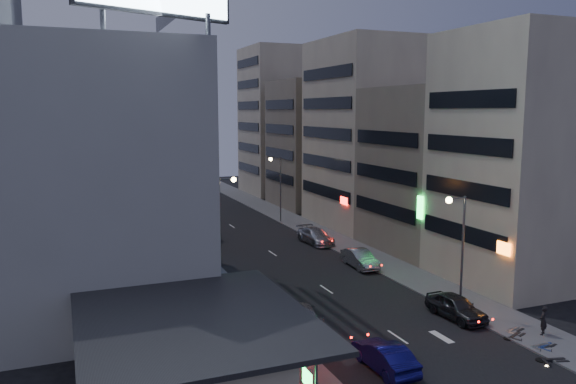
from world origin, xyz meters
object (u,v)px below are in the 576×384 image
scooter_silver_b (518,318)px  parked_car_right_near (456,307)px  parked_car_right_far (315,236)px  road_car_blue (384,356)px  scooter_blue (549,333)px  parked_car_left (206,231)px  scooter_black_b (518,323)px  parked_car_right_mid (360,259)px  person (543,320)px  road_car_silver (299,315)px  scooter_black_a (564,347)px  scooter_silver_a (549,334)px

scooter_silver_b → parked_car_right_near: bearing=25.9°
scooter_silver_b → parked_car_right_far: bearing=-9.1°
road_car_blue → scooter_blue: 10.91m
parked_car_left → scooter_black_b: parked_car_left is taller
parked_car_right_mid → scooter_blue: (2.30, -18.76, -0.10)m
parked_car_right_near → person: 5.38m
parked_car_right_mid → scooter_blue: bearing=-80.6°
road_car_silver → parked_car_right_far: bearing=-105.6°
parked_car_right_mid → parked_car_left: bearing=123.2°
road_car_silver → scooter_black_a: bearing=151.9°
parked_car_right_mid → scooter_black_a: (1.36, -20.67, -0.05)m
parked_car_right_far → scooter_blue: 28.49m
parked_car_left → scooter_silver_a: bearing=112.8°
parked_car_right_mid → parked_car_left: size_ratio=0.93×
parked_car_right_near → scooter_blue: 6.00m
road_car_silver → scooter_silver_b: (12.81, -5.43, -0.10)m
scooter_black_a → road_car_blue: bearing=90.2°
scooter_black_a → scooter_silver_a: (0.78, 1.82, -0.03)m
parked_car_right_far → road_car_blue: bearing=-110.9°
parked_car_right_near → scooter_silver_a: (2.26, -5.59, -0.10)m
road_car_blue → scooter_black_b: bearing=-174.3°
parked_car_right_mid → parked_car_right_far: size_ratio=0.87×
parked_car_right_mid → parked_car_right_far: bearing=91.6°
road_car_silver → person: size_ratio=3.13×
scooter_silver_a → parked_car_right_near: bearing=25.8°
parked_car_left → scooter_blue: bearing=113.1°
scooter_silver_a → road_car_blue: bearing=89.1°
parked_car_right_mid → scooter_black_b: size_ratio=2.48×
person → scooter_black_b: 1.47m
road_car_silver → parked_car_right_mid: bearing=-122.3°
person → scooter_silver_b: 1.64m
parked_car_left → scooter_blue: (12.14, -35.24, -0.03)m
parked_car_right_near → scooter_black_b: (1.88, -3.55, -0.10)m
parked_car_left → scooter_silver_a: 37.30m
person → scooter_silver_b: bearing=-105.4°
parked_car_right_mid → parked_car_right_near: bearing=-88.1°
parked_car_right_mid → scooter_black_b: 16.91m
parked_car_right_mid → scooter_silver_b: size_ratio=2.48×
parked_car_right_mid → scooter_blue: size_ratio=2.58×
parked_car_right_far → scooter_blue: size_ratio=2.96×
road_car_blue → scooter_silver_a: bearing=174.6°
parked_car_right_near → road_car_silver: 10.65m
road_car_blue → scooter_blue: bearing=175.2°
scooter_silver_a → scooter_silver_b: scooter_silver_b is taller
scooter_silver_a → scooter_black_b: 2.07m
road_car_silver → scooter_silver_a: 14.97m
parked_car_left → parked_car_right_far: size_ratio=0.94×
scooter_black_a → scooter_silver_b: scooter_black_a is taller
scooter_black_a → scooter_silver_b: 4.57m
parked_car_left → scooter_black_b: size_ratio=2.68×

